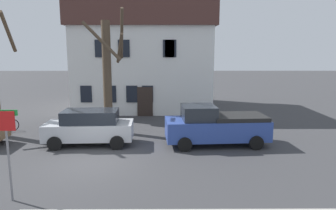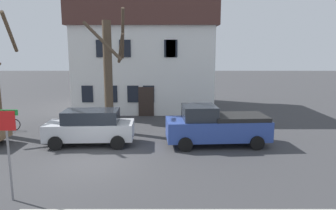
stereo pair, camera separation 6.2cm
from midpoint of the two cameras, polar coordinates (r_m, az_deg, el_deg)
The scene contains 7 objects.
ground_plane at distance 13.72m, azimuth -13.78°, elevation -10.24°, with size 120.00×120.00×0.00m, color #38383A.
building_main at distance 25.99m, azimuth -4.38°, elevation 8.93°, with size 10.81×8.26×8.26m.
tree_bare_mid at distance 17.97m, azimuth -10.99°, elevation 5.84°, with size 2.21×2.22×6.92m.
car_silver_wagon at distance 16.04m, azimuth -14.27°, elevation -3.90°, with size 4.37×2.11×1.76m.
pickup_truck_blue at distance 15.73m, azimuth 8.56°, elevation -3.77°, with size 5.16×2.46×2.00m.
street_sign_pole at distance 10.73m, azimuth -27.58°, elevation -5.42°, with size 0.76×0.07×2.92m.
bicycle_leaning at distance 20.59m, azimuth -28.07°, elevation -3.29°, with size 1.70×0.50×1.03m.
Camera 1 is at (3.10, -12.51, 4.67)m, focal length 33.28 mm.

